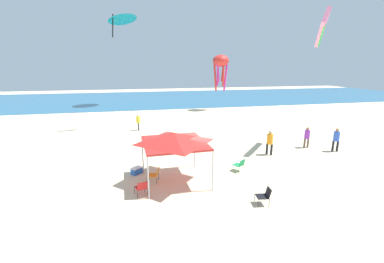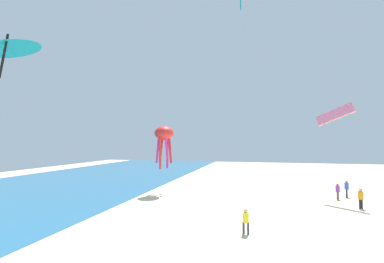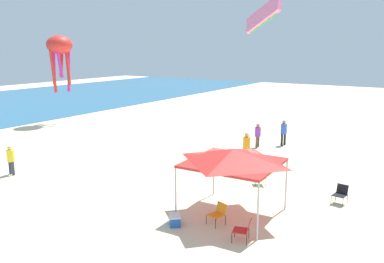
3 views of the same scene
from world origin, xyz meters
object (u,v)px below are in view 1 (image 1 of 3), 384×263
folding_chair_right_of_tent (155,174)px  kite_octopus_red (221,63)px  folding_chair_near_cooler (142,187)px  kite_parafoil_pink (322,29)px  folding_chair_left_of_tent (265,195)px  cooler_box (137,171)px  kite_delta_teal (122,17)px  canopy_tent (174,138)px  folding_chair_facing_ocean (240,164)px  person_near_umbrella (138,121)px  person_beachcomber (270,141)px  person_far_stroller (307,136)px  person_by_tent (336,138)px

folding_chair_right_of_tent → kite_octopus_red: (11.30, 22.35, 6.24)m
kite_octopus_red → folding_chair_near_cooler: bearing=-161.9°
kite_parafoil_pink → folding_chair_left_of_tent: bearing=166.2°
kite_octopus_red → kite_parafoil_pink: 18.85m
folding_chair_right_of_tent → cooler_box: 1.69m
folding_chair_right_of_tent → folding_chair_left_of_tent: bearing=71.1°
cooler_box → kite_delta_teal: kite_delta_teal is taller
canopy_tent → folding_chair_facing_ocean: size_ratio=4.42×
folding_chair_right_of_tent → kite_parafoil_pink: kite_parafoil_pink is taller
person_near_umbrella → kite_delta_teal: size_ratio=0.26×
person_beachcomber → person_far_stroller: bearing=56.9°
kite_delta_teal → folding_chair_right_of_tent: bearing=-126.8°
folding_chair_right_of_tent → person_far_stroller: size_ratio=0.49×
person_near_umbrella → person_far_stroller: person_far_stroller is taller
person_near_umbrella → kite_octopus_red: (11.91, 10.00, 5.76)m
folding_chair_left_of_tent → kite_octopus_red: bearing=174.4°
kite_delta_teal → folding_chair_facing_ocean: bearing=-117.1°
folding_chair_left_of_tent → cooler_box: folding_chair_left_of_tent is taller
cooler_box → person_near_umbrella: person_near_umbrella is taller
canopy_tent → kite_parafoil_pink: (11.29, 3.69, 6.34)m
person_far_stroller → person_beachcomber: bearing=-166.1°
person_beachcomber → kite_parafoil_pink: bearing=56.4°
folding_chair_right_of_tent → kite_octopus_red: size_ratio=0.16×
person_beachcomber → kite_delta_teal: (-10.50, 27.51, 12.45)m
folding_chair_facing_ocean → kite_octopus_red: size_ratio=0.16×
person_beachcomber → person_by_tent: 5.24m
folding_chair_left_of_tent → folding_chair_near_cooler: bearing=-101.9°
folding_chair_left_of_tent → folding_chair_near_cooler: (-5.52, 2.06, 0.00)m
canopy_tent → folding_chair_right_of_tent: 2.28m
person_far_stroller → folding_chair_near_cooler: bearing=-158.0°
person_by_tent → kite_octopus_red: (-2.38, 20.02, 5.66)m
kite_octopus_red → cooler_box: bearing=-165.3°
person_far_stroller → kite_delta_teal: 32.68m
folding_chair_right_of_tent → person_near_umbrella: person_near_umbrella is taller
canopy_tent → folding_chair_right_of_tent: canopy_tent is taller
person_beachcomber → kite_octopus_red: 20.61m
canopy_tent → kite_octopus_red: size_ratio=0.72×
folding_chair_right_of_tent → kite_delta_teal: size_ratio=0.13×
person_beachcomber → kite_parafoil_pink: kite_parafoil_pink is taller
cooler_box → kite_octopus_red: size_ratio=0.15×
cooler_box → person_by_tent: bearing=3.8°
folding_chair_left_of_tent → cooler_box: size_ratio=1.11×
folding_chair_right_of_tent → person_by_tent: person_by_tent is taller
kite_parafoil_pink → kite_delta_teal: bearing=61.6°
cooler_box → folding_chair_right_of_tent: bearing=-54.5°
person_near_umbrella → kite_parafoil_pink: (13.02, -8.71, 7.84)m
folding_chair_facing_ocean → person_beachcomber: 4.13m
folding_chair_left_of_tent → folding_chair_near_cooler: 5.89m
person_by_tent → person_far_stroller: 2.00m
person_near_umbrella → kite_parafoil_pink: bearing=-121.5°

